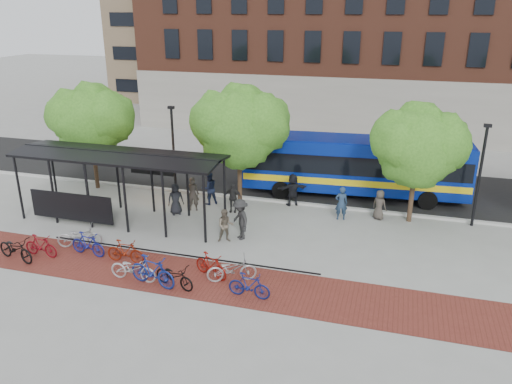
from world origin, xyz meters
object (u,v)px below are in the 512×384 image
(lamp_post_left, at_px, (173,148))
(bike_3, at_px, (88,244))
(bike_2, at_px, (80,236))
(pedestrian_7, at_px, (341,203))
(bike_5, at_px, (125,251))
(bike_9, at_px, (211,265))
(lamp_post_right, at_px, (480,173))
(bike_7, at_px, (152,271))
(bike_1, at_px, (41,246))
(pedestrian_0, at_px, (176,199))
(tree_a, at_px, (92,118))
(pedestrian_4, at_px, (233,197))
(bike_10, at_px, (232,269))
(pedestrian_8, at_px, (226,226))
(pedestrian_9, at_px, (240,219))
(tree_b, at_px, (241,124))
(bike_11, at_px, (249,286))
(bus, at_px, (355,163))
(bike_0, at_px, (16,249))
(pedestrian_5, at_px, (293,190))
(bike_6, at_px, (133,269))
(pedestrian_1, at_px, (193,194))
(bus_shelter, at_px, (117,163))
(bike_8, at_px, (174,276))
(pedestrian_6, at_px, (379,205))
(tree_c, at_px, (420,143))
(pedestrian_2, at_px, (209,188))

(lamp_post_left, relative_size, bike_3, 2.89)
(bike_2, relative_size, pedestrian_7, 1.12)
(bike_3, bearing_deg, bike_5, -86.39)
(bike_9, bearing_deg, lamp_post_right, -28.12)
(bike_5, xyz_separation_m, bike_7, (1.97, -1.38, 0.11))
(bike_1, relative_size, pedestrian_0, 0.99)
(tree_a, xyz_separation_m, pedestrian_4, (8.93, -1.36, -3.43))
(tree_a, relative_size, bike_10, 3.13)
(pedestrian_8, distance_m, pedestrian_9, 0.76)
(tree_b, xyz_separation_m, bike_11, (3.19, -9.09, -3.97))
(bus, height_order, bike_0, bus)
(tree_a, relative_size, pedestrian_5, 3.47)
(bike_5, bearing_deg, bike_2, 73.79)
(bike_1, relative_size, pedestrian_8, 1.05)
(bike_6, bearing_deg, bike_9, -67.63)
(lamp_post_left, bearing_deg, bus, 15.19)
(bike_3, height_order, bike_6, bike_3)
(bike_11, height_order, pedestrian_1, pedestrian_1)
(bus, xyz_separation_m, pedestrian_9, (-4.43, -7.30, -0.95))
(pedestrian_1, relative_size, pedestrian_5, 1.04)
(bike_5, bearing_deg, bus_shelter, 31.64)
(lamp_post_right, distance_m, bus, 6.75)
(bike_11, relative_size, pedestrian_1, 0.89)
(bike_11, xyz_separation_m, pedestrian_8, (-2.42, 4.24, 0.30))
(lamp_post_left, height_order, lamp_post_right, same)
(bike_11, xyz_separation_m, pedestrian_0, (-6.02, 6.63, 0.34))
(bike_1, height_order, bike_8, bike_1)
(pedestrian_5, bearing_deg, pedestrian_1, -3.93)
(bike_2, bearing_deg, bike_7, -136.89)
(tree_a, bearing_deg, bike_5, -51.20)
(lamp_post_right, relative_size, bike_0, 2.48)
(bike_7, bearing_deg, pedestrian_0, 29.36)
(bike_9, xyz_separation_m, pedestrian_7, (4.26, 7.27, 0.37))
(bike_9, height_order, pedestrian_9, pedestrian_9)
(pedestrian_6, bearing_deg, lamp_post_left, 26.30)
(tree_c, height_order, pedestrian_5, tree_c)
(bike_3, bearing_deg, bus_shelter, 17.72)
(pedestrian_9, bearing_deg, pedestrian_1, -168.17)
(lamp_post_left, relative_size, bike_8, 2.81)
(bike_8, height_order, pedestrian_7, pedestrian_7)
(bike_10, height_order, pedestrian_4, pedestrian_4)
(tree_a, xyz_separation_m, lamp_post_right, (20.91, 0.25, -1.49))
(bike_6, relative_size, pedestrian_0, 1.18)
(bike_0, bearing_deg, pedestrian_6, -45.33)
(bike_2, relative_size, bike_5, 1.15)
(pedestrian_6, bearing_deg, bike_2, 57.22)
(bike_1, xyz_separation_m, pedestrian_5, (9.19, 8.91, 0.39))
(bike_1, distance_m, pedestrian_9, 8.78)
(pedestrian_0, distance_m, pedestrian_2, 2.16)
(bike_10, distance_m, pedestrian_2, 8.44)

